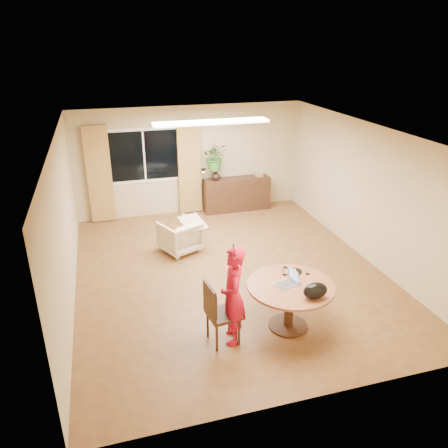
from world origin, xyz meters
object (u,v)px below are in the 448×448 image
object	(u,v)px
child	(233,296)
armchair	(180,236)
dining_chair	(223,313)
sideboard	(236,194)
dining_table	(290,294)

from	to	relation	value
child	armchair	xyz separation A→B (m)	(-0.20, 3.03, -0.41)
dining_chair	sideboard	size ratio (longest dim) A/B	0.58
child	armchair	distance (m)	3.06
dining_table	dining_chair	world-z (taller)	dining_chair
sideboard	dining_chair	bearing A→B (deg)	-109.63
child	sideboard	bearing A→B (deg)	174.20
child	armchair	bearing A→B (deg)	-163.97
dining_table	child	bearing A→B (deg)	-175.99
dining_table	child	distance (m)	0.91
dining_chair	armchair	size ratio (longest dim) A/B	1.34
dining_table	dining_chair	distance (m)	1.04
dining_table	armchair	size ratio (longest dim) A/B	1.78
dining_chair	child	size ratio (longest dim) A/B	0.65
dining_table	sideboard	distance (m)	4.91
dining_table	child	world-z (taller)	child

